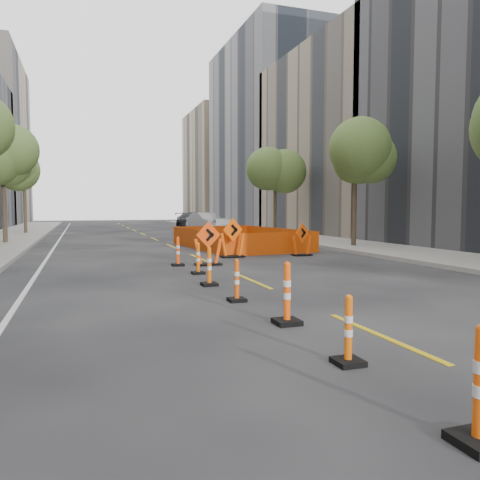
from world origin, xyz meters
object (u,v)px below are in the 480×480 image
object	(u,v)px
chevron_sign_center	(233,238)
chevron_sign_right	(302,239)
parked_car_mid	(207,222)
channelizer_2	(287,293)
parked_car_near	(223,226)
channelizer_6	(178,251)
channelizer_4	(209,266)
channelizer_1	(348,330)
channelizer_5	(198,258)
chevron_sign_left	(208,244)
channelizer_3	(237,280)
parked_car_far	(195,221)

from	to	relation	value
chevron_sign_center	chevron_sign_right	size ratio (longest dim) A/B	1.16
chevron_sign_right	parked_car_mid	bearing A→B (deg)	61.92
channelizer_2	parked_car_near	world-z (taller)	parked_car_near
channelizer_6	parked_car_mid	size ratio (longest dim) A/B	0.21
channelizer_4	parked_car_near	size ratio (longest dim) A/B	0.26
chevron_sign_right	parked_car_mid	xyz separation A→B (m)	(1.06, 19.74, 0.11)
channelizer_1	channelizer_5	size ratio (longest dim) A/B	0.95
channelizer_1	channelizer_6	bearing A→B (deg)	90.36
chevron_sign_left	chevron_sign_right	xyz separation A→B (m)	(4.59, 1.89, -0.08)
channelizer_2	channelizer_3	distance (m)	2.19
channelizer_4	channelizer_6	size ratio (longest dim) A/B	0.99
parked_car_far	channelizer_1	bearing A→B (deg)	-110.43
channelizer_5	chevron_sign_right	size ratio (longest dim) A/B	0.70
channelizer_3	channelizer_6	xyz separation A→B (m)	(0.01, 6.53, 0.05)
chevron_sign_right	parked_car_near	size ratio (longest dim) A/B	0.35
channelizer_4	chevron_sign_left	size ratio (longest dim) A/B	0.66
channelizer_3	parked_car_far	size ratio (longest dim) A/B	0.17
channelizer_1	chevron_sign_right	distance (m)	13.76
chevron_sign_right	parked_car_far	world-z (taller)	parked_car_far
channelizer_1	parked_car_near	xyz separation A→B (m)	(6.50, 27.32, 0.21)
channelizer_3	chevron_sign_left	xyz separation A→B (m)	(1.05, 6.34, 0.31)
chevron_sign_left	chevron_sign_right	size ratio (longest dim) A/B	1.11
chevron_sign_center	parked_car_mid	distance (m)	19.85
channelizer_6	chevron_sign_center	size ratio (longest dim) A/B	0.64
channelizer_2	chevron_sign_center	size ratio (longest dim) A/B	0.68
channelizer_4	parked_car_mid	xyz separation A→B (m)	(6.73, 25.80, 0.29)
chevron_sign_right	channelizer_4	bearing A→B (deg)	-158.13
parked_car_mid	channelizer_3	bearing A→B (deg)	-113.76
channelizer_3	channelizer_6	size ratio (longest dim) A/B	0.91
chevron_sign_center	channelizer_3	bearing A→B (deg)	-126.91
channelizer_1	parked_car_near	size ratio (longest dim) A/B	0.23
channelizer_1	chevron_sign_left	distance (m)	10.74
channelizer_2	parked_car_far	world-z (taller)	parked_car_far
channelizer_2	chevron_sign_right	distance (m)	11.74
channelizer_4	parked_car_mid	bearing A→B (deg)	75.37
channelizer_3	parked_car_near	bearing A→B (deg)	74.03
channelizer_3	chevron_sign_left	distance (m)	6.43
parked_car_near	parked_car_far	distance (m)	10.76
channelizer_6	parked_car_near	world-z (taller)	parked_car_near
channelizer_5	channelizer_3	bearing A→B (deg)	-92.62
channelizer_3	parked_car_far	bearing A→B (deg)	78.24
chevron_sign_left	chevron_sign_right	distance (m)	4.97
channelizer_3	parked_car_near	size ratio (longest dim) A/B	0.24
channelizer_4	chevron_sign_left	world-z (taller)	chevron_sign_left
channelizer_3	parked_car_mid	xyz separation A→B (m)	(6.70, 27.97, 0.34)
parked_car_near	parked_car_far	size ratio (longest dim) A/B	0.73
channelizer_4	chevron_sign_center	bearing A→B (deg)	67.03
channelizer_2	chevron_sign_center	bearing A→B (deg)	77.04
channelizer_3	chevron_sign_right	world-z (taller)	chevron_sign_right
channelizer_5	parked_car_mid	size ratio (longest dim) A/B	0.20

